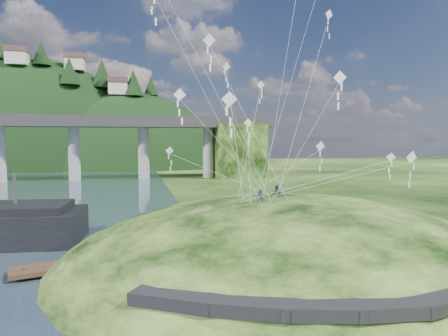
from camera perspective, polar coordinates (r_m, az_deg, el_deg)
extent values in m
plane|color=black|center=(27.79, -5.53, -15.57)|extent=(320.00, 320.00, 0.00)
ellipsoid|color=black|center=(32.03, 8.92, -15.75)|extent=(36.00, 32.00, 13.00)
cube|color=black|center=(19.49, -7.07, -17.99)|extent=(4.32, 3.62, 0.71)
cube|color=black|center=(18.48, 3.31, -19.03)|extent=(4.10, 2.97, 0.61)
cube|color=black|center=(18.63, 13.63, -18.96)|extent=(3.85, 2.37, 0.62)
cube|color=black|center=(19.74, 22.48, -17.95)|extent=(3.62, 1.83, 0.66)
cube|color=black|center=(21.65, 28.93, -16.12)|extent=(3.82, 2.27, 0.68)
cylinder|color=gray|center=(96.94, -20.61, 2.14)|extent=(2.60, 2.60, 13.00)
cylinder|color=gray|center=(96.05, -11.40, 2.31)|extent=(2.60, 2.60, 13.00)
cylinder|color=gray|center=(97.64, -2.26, 2.41)|extent=(2.60, 2.60, 13.00)
cube|color=black|center=(99.28, 2.00, 2.44)|extent=(12.00, 11.00, 13.00)
ellipsoid|color=black|center=(157.12, -26.21, -1.94)|extent=(96.00, 68.00, 88.00)
ellipsoid|color=black|center=(145.28, -13.34, -3.68)|extent=(76.00, 56.00, 72.00)
cone|color=black|center=(148.32, -28.98, 14.67)|extent=(4.97, 4.97, 6.54)
cone|color=black|center=(143.50, -24.65, 14.70)|extent=(5.83, 5.83, 7.67)
cone|color=black|center=(136.11, -21.23, 12.79)|extent=(6.47, 6.47, 8.51)
cone|color=black|center=(142.02, -17.04, 12.77)|extent=(7.13, 7.13, 9.38)
cone|color=black|center=(136.28, -12.83, 11.80)|extent=(6.56, 6.56, 8.63)
cone|color=black|center=(141.93, -10.40, 11.44)|extent=(4.88, 4.88, 6.42)
cube|color=beige|center=(142.56, -27.46, 13.70)|extent=(6.00, 5.00, 4.00)
cube|color=brown|center=(143.05, -27.50, 14.77)|extent=(6.40, 5.40, 1.60)
cube|color=beige|center=(145.35, -20.55, 13.67)|extent=(6.00, 5.00, 4.00)
cube|color=brown|center=(145.84, -20.58, 14.71)|extent=(6.40, 5.40, 1.60)
cube|color=beige|center=(137.07, -14.90, 10.88)|extent=(6.00, 5.00, 4.00)
cube|color=brown|center=(137.42, -14.92, 12.00)|extent=(6.40, 5.40, 1.60)
cube|color=black|center=(40.02, -26.11, -5.09)|extent=(7.18, 6.16, 0.67)
cylinder|color=#2D2B2B|center=(40.20, -27.69, -3.00)|extent=(0.27, 0.27, 3.36)
cube|color=#382316|center=(31.46, -15.67, -12.51)|extent=(13.75, 5.47, 0.34)
cylinder|color=#382316|center=(30.98, -26.63, -13.53)|extent=(0.29, 0.29, 0.97)
cylinder|color=#382316|center=(31.12, -21.09, -13.29)|extent=(0.29, 0.29, 0.97)
cylinder|color=#382316|center=(31.52, -15.66, -12.93)|extent=(0.29, 0.29, 0.97)
cylinder|color=#382316|center=(32.20, -10.43, -12.49)|extent=(0.29, 0.29, 0.97)
cylinder|color=#382316|center=(33.11, -5.47, -11.97)|extent=(0.29, 0.29, 0.97)
imported|color=#262A33|center=(28.87, 5.17, -2.96)|extent=(0.76, 0.69, 1.74)
imported|color=#262A33|center=(31.65, 7.51, -2.47)|extent=(0.96, 0.92, 1.56)
cube|color=white|center=(38.62, 0.33, 14.29)|extent=(0.80, 0.28, 0.79)
cube|color=white|center=(38.52, 0.33, 13.45)|extent=(0.10, 0.07, 0.47)
cube|color=white|center=(38.43, 0.33, 12.60)|extent=(0.10, 0.07, 0.47)
cube|color=white|center=(38.35, 0.33, 11.75)|extent=(0.10, 0.07, 0.47)
cube|color=white|center=(32.77, 22.75, 1.43)|extent=(0.70, 0.24, 0.69)
cube|color=white|center=(32.80, 22.72, 0.55)|extent=(0.09, 0.02, 0.41)
cube|color=white|center=(32.83, 22.70, -0.33)|extent=(0.09, 0.02, 0.41)
cube|color=white|center=(32.87, 22.67, -1.21)|extent=(0.09, 0.02, 0.41)
cube|color=white|center=(28.01, -2.13, 17.79)|extent=(0.81, 0.35, 0.84)
cube|color=white|center=(27.88, -2.12, 16.58)|extent=(0.11, 0.04, 0.50)
cube|color=white|center=(27.75, -2.12, 15.36)|extent=(0.11, 0.04, 0.50)
cube|color=white|center=(27.64, -2.12, 14.12)|extent=(0.11, 0.04, 0.50)
cube|color=white|center=(37.81, 3.46, 6.47)|extent=(0.73, 0.46, 0.79)
cube|color=white|center=(37.79, 3.46, 5.59)|extent=(0.11, 0.04, 0.48)
cube|color=white|center=(37.78, 3.45, 4.70)|extent=(0.11, 0.04, 0.48)
cube|color=white|center=(37.78, 3.45, 3.82)|extent=(0.11, 0.04, 0.48)
cube|color=white|center=(33.26, 13.61, 3.02)|extent=(0.83, 0.23, 0.82)
cube|color=white|center=(33.28, 13.59, 2.00)|extent=(0.11, 0.07, 0.49)
cube|color=white|center=(33.30, 13.58, 0.98)|extent=(0.11, 0.07, 0.49)
cube|color=white|center=(33.34, 13.56, -0.04)|extent=(0.11, 0.07, 0.49)
cube|color=white|center=(22.31, 0.77, 9.79)|extent=(0.88, 0.23, 0.87)
cube|color=white|center=(22.26, 0.76, 8.20)|extent=(0.11, 0.03, 0.51)
cube|color=white|center=(22.22, 0.76, 6.60)|extent=(0.11, 0.03, 0.51)
cube|color=white|center=(22.20, 0.76, 4.99)|extent=(0.11, 0.03, 0.51)
cube|color=white|center=(26.56, -6.34, 10.38)|extent=(0.82, 0.20, 0.81)
cube|color=white|center=(26.51, -6.33, 9.14)|extent=(0.11, 0.03, 0.47)
cube|color=white|center=(26.46, -6.32, 7.89)|extent=(0.11, 0.03, 0.47)
cube|color=white|center=(26.43, -6.31, 6.64)|extent=(0.11, 0.03, 0.47)
cube|color=white|center=(39.75, 14.78, 20.44)|extent=(0.83, 0.37, 0.87)
cube|color=white|center=(39.58, 14.76, 19.57)|extent=(0.11, 0.08, 0.51)
cube|color=white|center=(39.42, 14.74, 18.70)|extent=(0.11, 0.08, 0.51)
cube|color=white|center=(39.26, 14.73, 17.82)|extent=(0.11, 0.08, 0.51)
cube|color=white|center=(38.35, 5.29, 11.74)|extent=(0.72, 0.20, 0.71)
cube|color=white|center=(38.28, 5.28, 10.98)|extent=(0.09, 0.04, 0.42)
cube|color=white|center=(38.22, 5.28, 10.22)|extent=(0.09, 0.04, 0.42)
cube|color=white|center=(38.17, 5.27, 9.46)|extent=(0.09, 0.04, 0.42)
cube|color=white|center=(32.17, -7.78, 2.46)|extent=(0.65, 0.26, 0.66)
cube|color=white|center=(32.19, -7.77, 1.60)|extent=(0.08, 0.07, 0.39)
cube|color=white|center=(32.21, -7.76, 0.76)|extent=(0.08, 0.07, 0.39)
cube|color=white|center=(32.24, -7.75, -0.09)|extent=(0.08, 0.07, 0.39)
cube|color=white|center=(25.83, 16.22, 12.32)|extent=(0.59, 0.61, 0.78)
cube|color=white|center=(25.75, 16.19, 11.06)|extent=(0.10, 0.07, 0.47)
cube|color=white|center=(25.69, 16.17, 9.79)|extent=(0.10, 0.07, 0.47)
cube|color=white|center=(25.64, 16.14, 8.52)|extent=(0.10, 0.07, 0.47)
cube|color=white|center=(21.52, -9.90, 22.45)|extent=(0.09, 0.04, 0.39)
cube|color=white|center=(21.37, -9.88, 21.25)|extent=(0.09, 0.04, 0.39)
cube|color=white|center=(21.24, -9.86, 20.04)|extent=(0.09, 0.04, 0.39)
cube|color=white|center=(26.45, 25.22, 1.37)|extent=(0.76, 0.21, 0.75)
cube|color=white|center=(26.48, 25.18, 0.20)|extent=(0.10, 0.05, 0.44)
cube|color=white|center=(26.52, 25.15, -0.97)|extent=(0.10, 0.05, 0.44)
cube|color=white|center=(26.57, 25.11, -2.13)|extent=(0.10, 0.05, 0.44)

